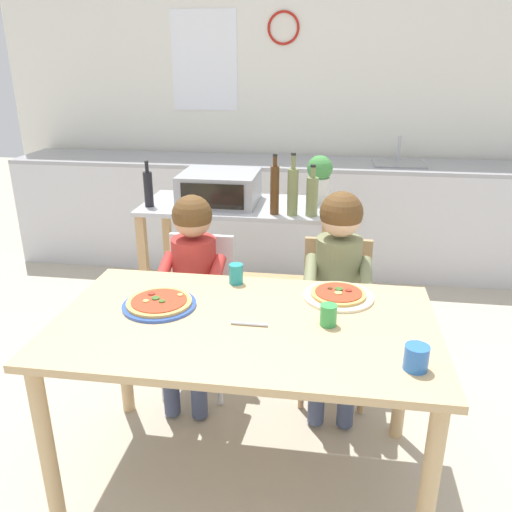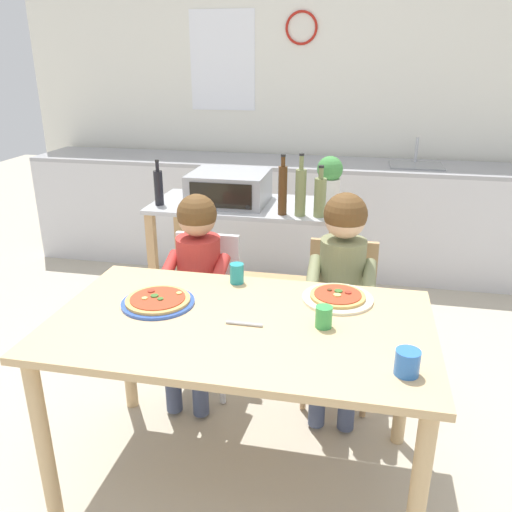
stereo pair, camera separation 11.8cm
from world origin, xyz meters
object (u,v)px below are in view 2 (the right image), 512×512
object	(u,v)px
kitchen_island_cart	(248,248)
dining_table	(240,343)
drinking_cup_teal	(237,273)
serving_spoon	(244,324)
drinking_cup_blue	(407,363)
dining_chair_right	(340,310)
pizza_plate_cream	(338,297)
drinking_cup_green	(324,317)
bottle_dark_olive_oil	(320,196)
child_in_red_shirt	(196,273)
bottle_tall_green_wine	(159,187)
potted_herb_plant	(330,178)
child_in_olive_shirt	(341,277)
pizza_plate_blue_rimmed	(158,301)
bottle_brown_beer	(283,189)
dining_chair_left	(204,300)
bottle_squat_spirits	(301,191)
toaster_oven	(229,188)

from	to	relation	value
kitchen_island_cart	dining_table	size ratio (longest dim) A/B	0.79
drinking_cup_teal	serving_spoon	bearing A→B (deg)	-72.32
drinking_cup_blue	dining_chair_right	bearing A→B (deg)	104.47
pizza_plate_cream	drinking_cup_green	world-z (taller)	drinking_cup_green
bottle_dark_olive_oil	child_in_red_shirt	bearing A→B (deg)	-136.79
bottle_tall_green_wine	serving_spoon	world-z (taller)	bottle_tall_green_wine
bottle_dark_olive_oil	potted_herb_plant	bearing A→B (deg)	84.21
child_in_olive_shirt	pizza_plate_cream	xyz separation A→B (m)	(0.00, -0.34, 0.05)
pizza_plate_blue_rimmed	drinking_cup_blue	distance (m)	1.01
pizza_plate_cream	child_in_red_shirt	bearing A→B (deg)	157.22
bottle_brown_beer	bottle_dark_olive_oil	size ratio (longest dim) A/B	1.18
dining_chair_left	pizza_plate_blue_rimmed	size ratio (longest dim) A/B	2.74
bottle_brown_beer	dining_chair_right	xyz separation A→B (m)	(0.36, -0.37, -0.52)
dining_table	pizza_plate_blue_rimmed	size ratio (longest dim) A/B	4.90
drinking_cup_green	serving_spoon	xyz separation A→B (m)	(-0.29, -0.05, -0.04)
potted_herb_plant	drinking_cup_green	world-z (taller)	potted_herb_plant
serving_spoon	drinking_cup_teal	bearing A→B (deg)	107.68
bottle_brown_beer	drinking_cup_teal	world-z (taller)	bottle_brown_beer
dining_chair_right	pizza_plate_blue_rimmed	size ratio (longest dim) A/B	2.74
dining_chair_left	pizza_plate_cream	distance (m)	0.87
kitchen_island_cart	serving_spoon	xyz separation A→B (m)	(0.27, -1.29, 0.18)
potted_herb_plant	dining_chair_left	bearing A→B (deg)	-130.34
bottle_squat_spirits	bottle_dark_olive_oil	size ratio (longest dim) A/B	1.22
kitchen_island_cart	toaster_oven	world-z (taller)	toaster_oven
potted_herb_plant	drinking_cup_green	xyz separation A→B (m)	(0.09, -1.34, -0.22)
bottle_dark_olive_oil	dining_chair_left	size ratio (longest dim) A/B	0.35
potted_herb_plant	drinking_cup_blue	size ratio (longest dim) A/B	3.43
drinking_cup_green	serving_spoon	bearing A→B (deg)	-170.47
pizza_plate_cream	bottle_dark_olive_oil	bearing A→B (deg)	100.77
pizza_plate_blue_rimmed	potted_herb_plant	bearing A→B (deg)	65.63
dining_table	potted_herb_plant	bearing A→B (deg)	80.59
bottle_squat_spirits	bottle_dark_olive_oil	xyz separation A→B (m)	(0.11, 0.01, -0.02)
bottle_squat_spirits	pizza_plate_blue_rimmed	world-z (taller)	bottle_squat_spirits
potted_herb_plant	drinking_cup_blue	distance (m)	1.66
toaster_oven	bottle_dark_olive_oil	distance (m)	0.59
child_in_olive_shirt	drinking_cup_green	distance (m)	0.59
bottle_dark_olive_oil	drinking_cup_teal	distance (m)	0.81
drinking_cup_teal	dining_chair_right	bearing A→B (deg)	39.39
toaster_oven	drinking_cup_blue	size ratio (longest dim) A/B	5.42
dining_table	drinking_cup_green	xyz separation A→B (m)	(0.31, 0.02, 0.14)
kitchen_island_cart	drinking_cup_blue	bearing A→B (deg)	-60.45
child_in_olive_shirt	pizza_plate_blue_rimmed	distance (m)	0.88
child_in_red_shirt	child_in_olive_shirt	bearing A→B (deg)	3.26
serving_spoon	toaster_oven	bearing A→B (deg)	106.69
kitchen_island_cart	dining_table	world-z (taller)	kitchen_island_cart
bottle_squat_spirits	drinking_cup_blue	xyz separation A→B (m)	(0.51, -1.31, -0.21)
serving_spoon	dining_chair_left	bearing A→B (deg)	118.46
dining_chair_left	dining_chair_right	distance (m)	0.71
dining_chair_left	bottle_squat_spirits	bearing A→B (deg)	41.64
bottle_brown_beer	pizza_plate_blue_rimmed	size ratio (longest dim) A/B	1.14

